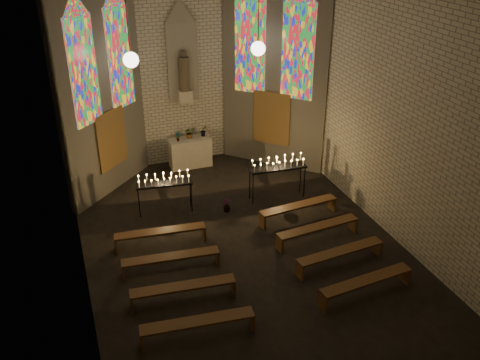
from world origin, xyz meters
name	(u,v)px	position (x,y,z in m)	size (l,w,h in m)	color
floor	(245,252)	(0.00, 0.00, 0.00)	(12.00, 12.00, 0.00)	black
room	(205,77)	(0.00, 3.37, 3.72)	(8.22, 12.43, 7.00)	beige
altar	(190,152)	(0.00, 5.45, 0.50)	(1.40, 0.60, 1.00)	beige
flower_vase_left	(178,137)	(-0.42, 5.39, 1.17)	(0.18, 0.12, 0.33)	#4C723F
flower_vase_center	(190,132)	(0.03, 5.54, 1.20)	(0.35, 0.31, 0.39)	#4C723F
flower_vase_right	(204,130)	(0.53, 5.54, 1.20)	(0.22, 0.18, 0.40)	#4C723F
aisle_flower_pot	(227,205)	(0.19, 2.12, 0.19)	(0.22, 0.22, 0.39)	#4C723F
votive_stand_left	(164,181)	(-1.49, 2.70, 1.01)	(1.65, 0.59, 1.18)	black
votive_stand_right	(278,165)	(1.91, 2.39, 1.11)	(1.78, 0.53, 1.29)	black
pew_left_0	(160,233)	(-2.00, 1.05, 0.37)	(2.40, 0.56, 0.46)	#4F3116
pew_right_0	(299,207)	(2.00, 1.05, 0.37)	(2.40, 0.56, 0.46)	#4F3116
pew_left_1	(171,259)	(-2.00, -0.15, 0.37)	(2.40, 0.56, 0.46)	#4F3116
pew_right_1	(318,229)	(2.00, -0.15, 0.37)	(2.40, 0.56, 0.46)	#4F3116
pew_left_2	(183,288)	(-2.00, -1.35, 0.37)	(2.40, 0.56, 0.46)	#4F3116
pew_right_2	(340,253)	(2.00, -1.35, 0.37)	(2.40, 0.56, 0.46)	#4F3116
pew_left_3	(198,324)	(-2.00, -2.55, 0.37)	(2.40, 0.56, 0.46)	#4F3116
pew_right_3	(366,282)	(2.00, -2.55, 0.37)	(2.40, 0.56, 0.46)	#4F3116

